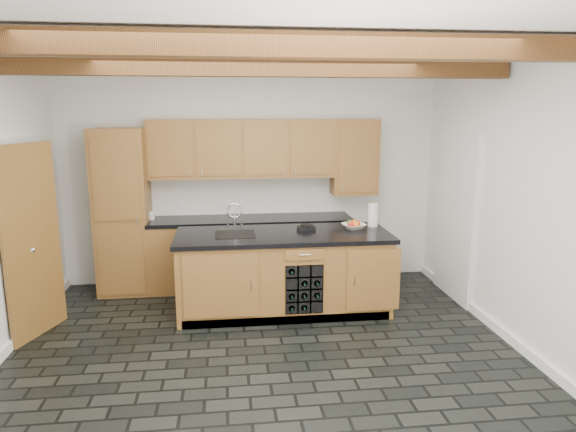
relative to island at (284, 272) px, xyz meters
name	(u,v)px	position (x,y,z in m)	size (l,w,h in m)	color
ground	(267,363)	(-0.31, -1.28, -0.46)	(5.00, 5.00, 0.00)	black
room_shell	(253,193)	(-0.39, -0.75, 1.06)	(5.01, 5.00, 5.00)	white
back_cabinetry	(224,214)	(-0.68, 0.95, 0.52)	(3.65, 0.62, 2.20)	#9C6132
island	(284,272)	(0.00, 0.00, 0.00)	(2.48, 0.96, 0.93)	#9C6132
faucet	(235,231)	(-0.56, 0.05, 0.50)	(0.45, 0.40, 0.34)	black
kitchen_scale	(306,227)	(0.28, 0.15, 0.50)	(0.21, 0.14, 0.06)	black
fruit_bowl	(354,226)	(0.85, 0.12, 0.50)	(0.27, 0.27, 0.07)	silver
fruit_cluster	(354,223)	(0.85, 0.12, 0.53)	(0.16, 0.17, 0.07)	#B43218
paper_towel	(373,215)	(1.11, 0.23, 0.61)	(0.12, 0.12, 0.28)	white
mug	(152,216)	(-1.61, 0.93, 0.52)	(0.11, 0.11, 0.10)	white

